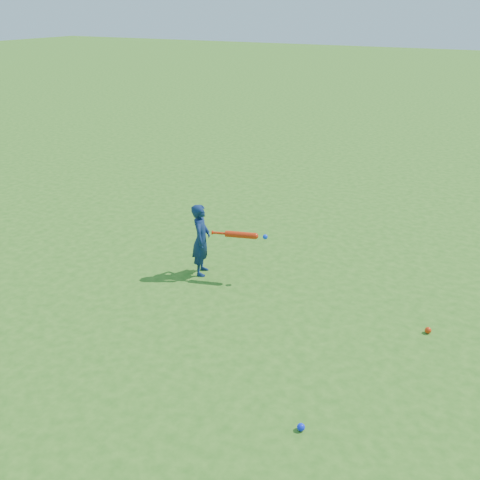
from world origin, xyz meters
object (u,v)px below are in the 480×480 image
at_px(ground_ball_blue, 301,427).
at_px(bat_swing, 243,235).
at_px(child, 201,240).
at_px(ground_ball_red, 428,330).

xyz_separation_m(ground_ball_blue, bat_swing, (-1.64, 2.11, 0.57)).
distance_m(child, bat_swing, 0.56).
xyz_separation_m(ground_ball_red, ground_ball_blue, (-0.66, -1.94, -0.00)).
bearing_deg(bat_swing, ground_ball_red, -20.33).
bearing_deg(bat_swing, ground_ball_blue, -68.29).
distance_m(child, ground_ball_blue, 2.99).
height_order(ground_ball_blue, bat_swing, bat_swing).
bearing_deg(ground_ball_blue, bat_swing, 127.91).
bearing_deg(ground_ball_red, bat_swing, 175.86).
height_order(child, bat_swing, child).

